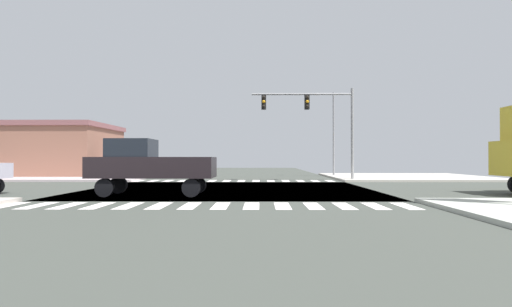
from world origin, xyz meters
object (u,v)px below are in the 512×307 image
street_lamp (330,125)px  pickup_farside_1 (149,164)px  bank_building (16,150)px  traffic_signal_mast (312,112)px

street_lamp → pickup_farside_1: bearing=-120.9°
bank_building → pickup_farside_1: bank_building is taller
pickup_farside_1 → bank_building: bearing=42.5°
traffic_signal_mast → bank_building: traffic_signal_mast is taller
traffic_signal_mast → bank_building: (-24.47, 6.71, -2.48)m
bank_building → pickup_farside_1: 24.05m
street_lamp → bank_building: 26.93m
traffic_signal_mast → pickup_farside_1: bearing=-126.8°
traffic_signal_mast → street_lamp: (2.37, 6.72, -0.37)m
street_lamp → traffic_signal_mast: bearing=-109.5°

